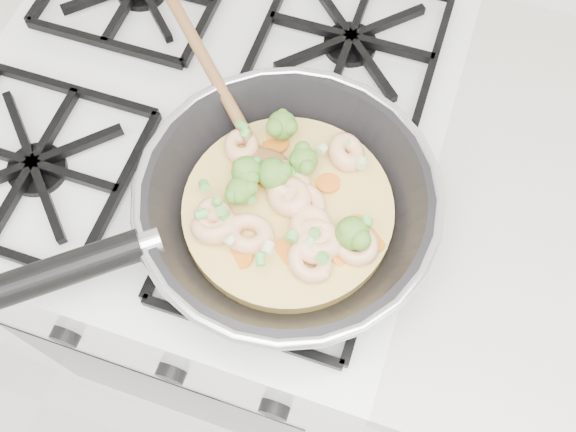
% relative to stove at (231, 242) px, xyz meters
% --- Properties ---
extents(stove, '(0.60, 0.60, 0.92)m').
position_rel_stove_xyz_m(stove, '(0.00, 0.00, 0.00)').
color(stove, white).
rests_on(stove, ground).
extents(skillet, '(0.44, 0.44, 0.10)m').
position_rel_stove_xyz_m(skillet, '(0.15, -0.13, 0.50)').
color(skillet, black).
rests_on(skillet, stove).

